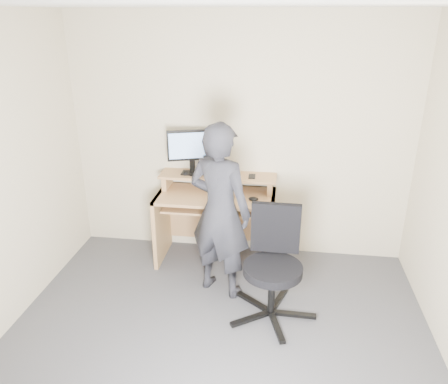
% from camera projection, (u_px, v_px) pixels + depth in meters
% --- Properties ---
extents(ground, '(3.50, 3.50, 0.00)m').
position_uv_depth(ground, '(213.00, 358.00, 3.34)').
color(ground, '#4D4C51').
rests_on(ground, ground).
extents(back_wall, '(3.50, 0.02, 2.50)m').
position_uv_depth(back_wall, '(239.00, 140.00, 4.47)').
color(back_wall, beige).
rests_on(back_wall, ground).
extents(ceiling, '(3.50, 3.50, 0.02)m').
position_uv_depth(ceiling, '(208.00, 3.00, 2.39)').
color(ceiling, white).
rests_on(ceiling, back_wall).
extents(desk, '(1.20, 0.60, 0.91)m').
position_uv_depth(desk, '(217.00, 210.00, 4.56)').
color(desk, tan).
rests_on(desk, ground).
extents(monitor, '(0.48, 0.18, 0.46)m').
position_uv_depth(monitor, '(191.00, 148.00, 4.41)').
color(monitor, black).
rests_on(monitor, desk).
extents(external_drive, '(0.10, 0.14, 0.20)m').
position_uv_depth(external_drive, '(207.00, 165.00, 4.46)').
color(external_drive, black).
rests_on(external_drive, desk).
extents(travel_mug, '(0.10, 0.10, 0.18)m').
position_uv_depth(travel_mug, '(216.00, 167.00, 4.43)').
color(travel_mug, '#B5B6BA').
rests_on(travel_mug, desk).
extents(smartphone, '(0.07, 0.13, 0.01)m').
position_uv_depth(smartphone, '(252.00, 176.00, 4.43)').
color(smartphone, black).
rests_on(smartphone, desk).
extents(charger, '(0.05, 0.05, 0.03)m').
position_uv_depth(charger, '(186.00, 173.00, 4.47)').
color(charger, black).
rests_on(charger, desk).
extents(headphones, '(0.19, 0.19, 0.06)m').
position_uv_depth(headphones, '(201.00, 171.00, 4.58)').
color(headphones, silver).
rests_on(headphones, desk).
extents(keyboard, '(0.49, 0.35, 0.03)m').
position_uv_depth(keyboard, '(218.00, 206.00, 4.35)').
color(keyboard, black).
rests_on(keyboard, desk).
extents(mouse, '(0.11, 0.08, 0.04)m').
position_uv_depth(mouse, '(253.00, 199.00, 4.26)').
color(mouse, black).
rests_on(mouse, desk).
extents(office_chair, '(0.73, 0.76, 0.95)m').
position_uv_depth(office_chair, '(273.00, 260.00, 3.69)').
color(office_chair, black).
rests_on(office_chair, ground).
extents(person, '(0.70, 0.58, 1.63)m').
position_uv_depth(person, '(220.00, 212.00, 3.88)').
color(person, black).
rests_on(person, ground).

